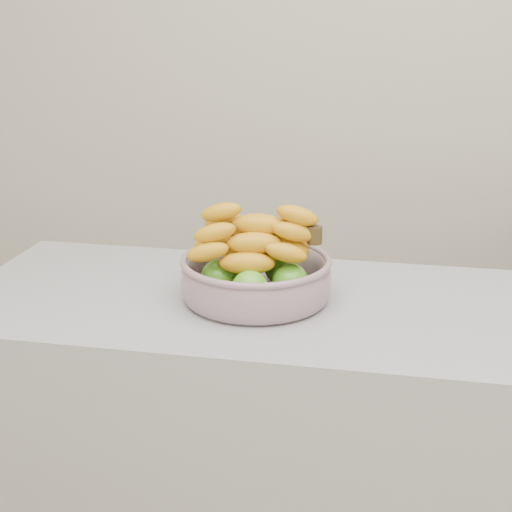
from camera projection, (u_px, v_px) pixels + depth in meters
The scene contains 2 objects.
counter at pixel (393, 485), 1.68m from camera, with size 2.00×0.60×0.90m, color #94959B.
fruit_bowl at pixel (256, 272), 1.57m from camera, with size 0.33×0.33×0.20m.
Camera 1 is at (-0.05, -0.74, 1.51)m, focal length 50.00 mm.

